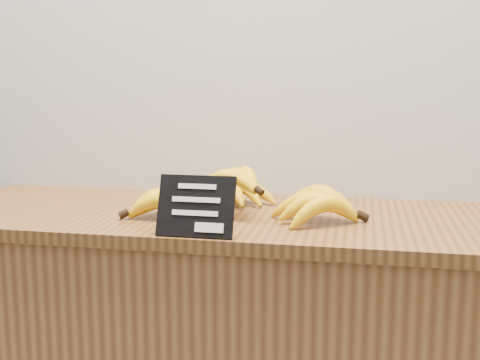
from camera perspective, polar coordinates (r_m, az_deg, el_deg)
name	(u,v)px	position (r m, az deg, el deg)	size (l,w,h in m)	color
counter_top	(244,219)	(1.48, 0.39, -3.69)	(1.56, 0.54, 0.03)	brown
chalkboard_sign	(196,206)	(1.26, -4.21, -2.50)	(0.16, 0.01, 0.13)	black
banana_pile	(238,198)	(1.46, -0.20, -1.75)	(0.57, 0.38, 0.11)	yellow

